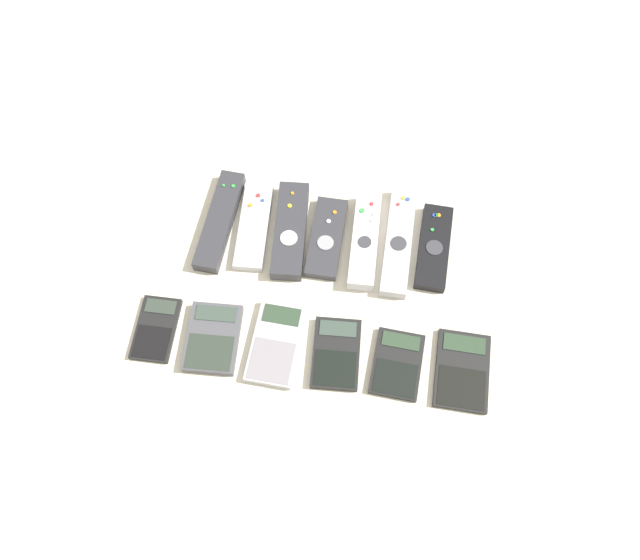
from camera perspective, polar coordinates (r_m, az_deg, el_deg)
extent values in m
plane|color=beige|center=(1.08, -0.26, -2.05)|extent=(3.00, 3.00, 0.00)
cube|color=#333338|center=(1.16, -9.14, 5.37)|extent=(0.06, 0.20, 0.02)
cylinder|color=green|center=(1.18, -7.93, 8.51)|extent=(0.01, 0.01, 0.00)
cylinder|color=green|center=(1.18, -8.80, 8.55)|extent=(0.01, 0.01, 0.00)
cube|color=#B7B7BC|center=(1.15, -6.06, 4.94)|extent=(0.06, 0.18, 0.02)
cylinder|color=orange|center=(1.16, -6.39, 6.81)|extent=(0.01, 0.01, 0.00)
cylinder|color=red|center=(1.17, -5.67, 7.71)|extent=(0.01, 0.01, 0.00)
cylinder|color=blue|center=(1.16, -5.28, 7.27)|extent=(0.01, 0.01, 0.00)
cube|color=#333338|center=(1.13, -2.73, 4.57)|extent=(0.07, 0.19, 0.03)
cylinder|color=silver|center=(1.11, -2.87, 3.86)|extent=(0.03, 0.03, 0.00)
cylinder|color=yellow|center=(1.14, -2.79, 6.80)|extent=(0.01, 0.01, 0.00)
cylinder|color=orange|center=(1.16, -2.53, 7.93)|extent=(0.01, 0.01, 0.00)
cube|color=#333338|center=(1.13, 0.77, 3.86)|extent=(0.06, 0.16, 0.02)
cylinder|color=#99999E|center=(1.11, 0.66, 3.41)|extent=(0.03, 0.03, 0.00)
cylinder|color=orange|center=(1.14, 1.36, 6.21)|extent=(0.01, 0.01, 0.00)
cylinder|color=silver|center=(1.13, 0.80, 5.39)|extent=(0.01, 0.01, 0.00)
cube|color=silver|center=(1.12, 4.11, 3.65)|extent=(0.05, 0.19, 0.03)
cylinder|color=#38383D|center=(1.10, 4.11, 3.50)|extent=(0.02, 0.02, 0.00)
cylinder|color=green|center=(1.14, 3.86, 6.35)|extent=(0.01, 0.01, 0.00)
cylinder|color=silver|center=(1.13, 4.80, 5.46)|extent=(0.01, 0.01, 0.00)
cylinder|color=red|center=(1.14, 4.73, 6.96)|extent=(0.01, 0.01, 0.00)
cylinder|color=silver|center=(1.13, 4.96, 6.04)|extent=(0.01, 0.01, 0.00)
cube|color=#B7B7BC|center=(1.13, 7.19, 3.55)|extent=(0.05, 0.22, 0.02)
cylinder|color=#38383D|center=(1.11, 7.20, 3.35)|extent=(0.03, 0.03, 0.00)
cylinder|color=blue|center=(1.16, 8.03, 7.32)|extent=(0.01, 0.01, 0.00)
cylinder|color=yellow|center=(1.16, 7.62, 7.45)|extent=(0.01, 0.01, 0.00)
cylinder|color=red|center=(1.15, 7.15, 6.88)|extent=(0.01, 0.01, 0.00)
cube|color=black|center=(1.14, 10.37, 2.96)|extent=(0.06, 0.17, 0.02)
cylinder|color=#38383D|center=(1.12, 10.42, 2.93)|extent=(0.03, 0.03, 0.00)
cylinder|color=green|center=(1.14, 10.23, 4.54)|extent=(0.01, 0.01, 0.00)
cylinder|color=blue|center=(1.16, 10.41, 5.84)|extent=(0.01, 0.01, 0.00)
cylinder|color=green|center=(1.16, 10.56, 5.84)|extent=(0.01, 0.01, 0.00)
cylinder|color=orange|center=(1.16, 10.81, 5.83)|extent=(0.01, 0.01, 0.00)
cube|color=black|center=(1.09, -14.76, -4.34)|extent=(0.07, 0.11, 0.01)
cube|color=#333D33|center=(1.10, -14.37, -2.36)|extent=(0.05, 0.03, 0.00)
cube|color=black|center=(1.08, -15.15, -5.52)|extent=(0.06, 0.06, 0.00)
cube|color=#4C4C51|center=(1.06, -9.76, -5.26)|extent=(0.09, 0.12, 0.02)
cube|color=#38473D|center=(1.07, -9.49, -3.04)|extent=(0.07, 0.03, 0.00)
cube|color=#2E382D|center=(1.05, -10.08, -6.52)|extent=(0.08, 0.06, 0.00)
cube|color=#B2B2B7|center=(1.05, -4.05, -5.82)|extent=(0.09, 0.15, 0.02)
cube|color=#2D422D|center=(1.06, -3.52, -3.21)|extent=(0.06, 0.03, 0.00)
cube|color=gray|center=(1.03, -4.47, -7.37)|extent=(0.07, 0.07, 0.00)
cube|color=black|center=(1.04, 1.49, -6.74)|extent=(0.08, 0.13, 0.01)
cube|color=#38473D|center=(1.05, 1.66, -4.47)|extent=(0.06, 0.03, 0.00)
cube|color=black|center=(1.03, 1.38, -8.08)|extent=(0.07, 0.06, 0.00)
cube|color=black|center=(1.05, 7.07, -7.63)|extent=(0.09, 0.12, 0.01)
cube|color=#2D422D|center=(1.05, 7.41, -5.55)|extent=(0.06, 0.03, 0.00)
cube|color=black|center=(1.03, 6.89, -8.89)|extent=(0.07, 0.06, 0.00)
cube|color=black|center=(1.06, 12.86, -8.08)|extent=(0.09, 0.13, 0.01)
cube|color=#2D422D|center=(1.07, 13.08, -5.70)|extent=(0.07, 0.03, 0.00)
cube|color=black|center=(1.05, 12.82, -9.57)|extent=(0.08, 0.07, 0.00)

